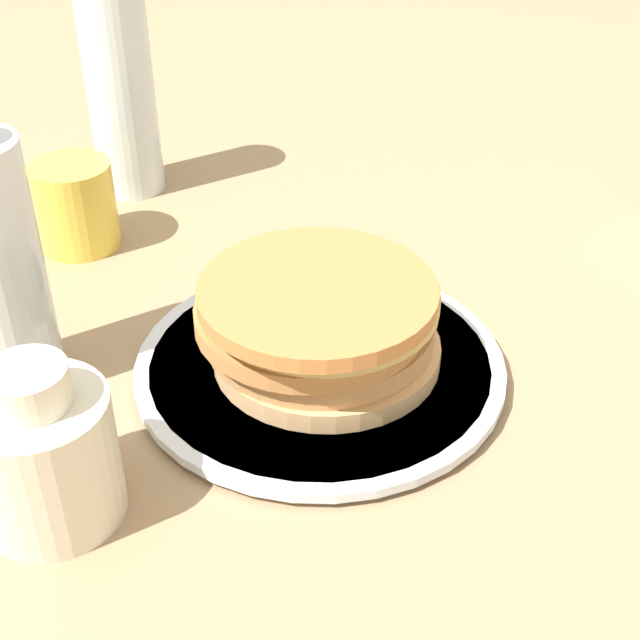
{
  "coord_description": "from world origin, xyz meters",
  "views": [
    {
      "loc": [
        0.36,
        -0.4,
        0.4
      ],
      "look_at": [
        0.03,
        -0.02,
        0.05
      ],
      "focal_mm": 50.0,
      "sensor_mm": 36.0,
      "label": 1
    }
  ],
  "objects_px": {
    "pancake_stack": "(320,319)",
    "juice_glass": "(76,205)",
    "plate": "(320,366)",
    "cream_jug": "(44,453)",
    "water_bottle_near": "(121,91)"
  },
  "relations": [
    {
      "from": "water_bottle_near",
      "to": "plate",
      "type": "bearing_deg",
      "value": -16.94
    },
    {
      "from": "plate",
      "to": "cream_jug",
      "type": "relative_size",
      "value": 2.47
    },
    {
      "from": "water_bottle_near",
      "to": "juice_glass",
      "type": "bearing_deg",
      "value": -61.81
    },
    {
      "from": "pancake_stack",
      "to": "juice_glass",
      "type": "height_order",
      "value": "pancake_stack"
    },
    {
      "from": "cream_jug",
      "to": "water_bottle_near",
      "type": "relative_size",
      "value": 0.51
    },
    {
      "from": "plate",
      "to": "pancake_stack",
      "type": "distance_m",
      "value": 0.04
    },
    {
      "from": "plate",
      "to": "juice_glass",
      "type": "bearing_deg",
      "value": 179.9
    },
    {
      "from": "water_bottle_near",
      "to": "cream_jug",
      "type": "bearing_deg",
      "value": -44.99
    },
    {
      "from": "juice_glass",
      "to": "water_bottle_near",
      "type": "distance_m",
      "value": 0.13
    },
    {
      "from": "plate",
      "to": "water_bottle_near",
      "type": "bearing_deg",
      "value": 163.06
    },
    {
      "from": "juice_glass",
      "to": "water_bottle_near",
      "type": "bearing_deg",
      "value": 118.19
    },
    {
      "from": "juice_glass",
      "to": "cream_jug",
      "type": "relative_size",
      "value": 0.72
    },
    {
      "from": "juice_glass",
      "to": "cream_jug",
      "type": "xyz_separation_m",
      "value": [
        0.25,
        -0.2,
        0.01
      ]
    },
    {
      "from": "juice_glass",
      "to": "cream_jug",
      "type": "bearing_deg",
      "value": -39.01
    },
    {
      "from": "pancake_stack",
      "to": "juice_glass",
      "type": "relative_size",
      "value": 2.28
    }
  ]
}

